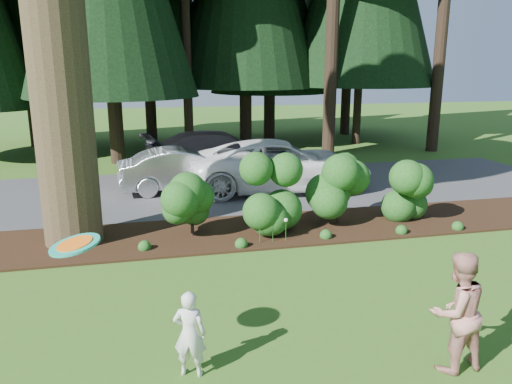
# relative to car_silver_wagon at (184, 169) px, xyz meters

# --- Properties ---
(ground) EXTENTS (80.00, 80.00, 0.00)m
(ground) POSITION_rel_car_silver_wagon_xyz_m (1.79, -7.62, -0.69)
(ground) COLOR #39621C
(ground) RESTS_ON ground
(mulch_bed) EXTENTS (16.00, 2.50, 0.05)m
(mulch_bed) POSITION_rel_car_silver_wagon_xyz_m (1.79, -4.37, -0.67)
(mulch_bed) COLOR black
(mulch_bed) RESTS_ON ground
(driveway) EXTENTS (22.00, 6.00, 0.03)m
(driveway) POSITION_rel_car_silver_wagon_xyz_m (1.79, -0.12, -0.68)
(driveway) COLOR #38383A
(driveway) RESTS_ON ground
(shrub_row) EXTENTS (6.53, 1.60, 1.61)m
(shrub_row) POSITION_rel_car_silver_wagon_xyz_m (2.55, -4.48, 0.12)
(shrub_row) COLOR #194B17
(shrub_row) RESTS_ON ground
(lily_cluster) EXTENTS (0.69, 0.09, 0.57)m
(lily_cluster) POSITION_rel_car_silver_wagon_xyz_m (1.49, -5.22, -0.20)
(lily_cluster) COLOR #194B17
(lily_cluster) RESTS_ON ground
(car_silver_wagon) EXTENTS (4.15, 1.80, 1.33)m
(car_silver_wagon) POSITION_rel_car_silver_wagon_xyz_m (0.00, 0.00, 0.00)
(car_silver_wagon) COLOR #B6B6BB
(car_silver_wagon) RESTS_ON driveway
(car_white_suv) EXTENTS (5.81, 2.99, 1.57)m
(car_white_suv) POSITION_rel_car_silver_wagon_xyz_m (2.94, -0.58, 0.12)
(car_white_suv) COLOR white
(car_white_suv) RESTS_ON driveway
(car_dark_suv) EXTENTS (5.55, 2.77, 1.55)m
(car_dark_suv) POSITION_rel_car_silver_wagon_xyz_m (1.43, 2.18, 0.11)
(car_dark_suv) COLOR black
(car_dark_suv) RESTS_ON driveway
(child) EXTENTS (0.49, 0.40, 1.16)m
(child) POSITION_rel_car_silver_wagon_xyz_m (-0.78, -9.67, -0.12)
(child) COLOR silver
(child) RESTS_ON ground
(adult) EXTENTS (0.84, 0.68, 1.62)m
(adult) POSITION_rel_car_silver_wagon_xyz_m (2.56, -10.30, 0.11)
(adult) COLOR #AD2617
(adult) RESTS_ON ground
(frisbee) EXTENTS (0.57, 0.57, 0.16)m
(frisbee) POSITION_rel_car_silver_wagon_xyz_m (-2.03, -9.76, 1.21)
(frisbee) COLOR teal
(frisbee) RESTS_ON ground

